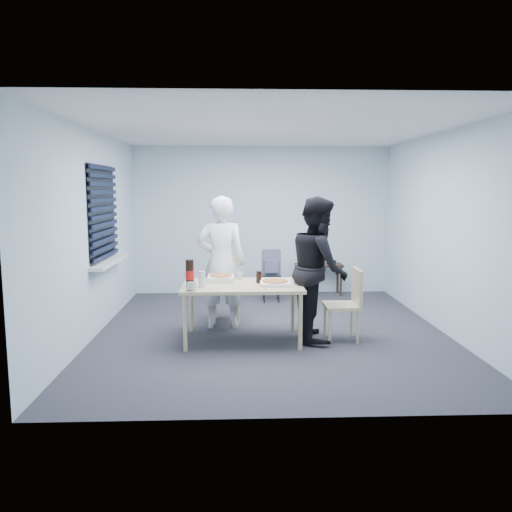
{
  "coord_description": "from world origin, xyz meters",
  "views": [
    {
      "loc": [
        -0.44,
        -6.35,
        1.86
      ],
      "look_at": [
        -0.19,
        0.1,
        0.99
      ],
      "focal_mm": 35.0,
      "sensor_mm": 36.0,
      "label": 1
    }
  ],
  "objects_px": {
    "mug_b": "(239,275)",
    "soda_bottle": "(190,274)",
    "person_white": "(221,263)",
    "side_table": "(319,269)",
    "mug_a": "(192,286)",
    "person_black": "(318,269)",
    "chair_far": "(227,284)",
    "backpack": "(271,263)",
    "stool": "(271,282)",
    "dining_table": "(242,289)",
    "chair_right": "(349,299)"
  },
  "relations": [
    {
      "from": "stool",
      "to": "person_black",
      "type": "bearing_deg",
      "value": -77.97
    },
    {
      "from": "chair_right",
      "to": "side_table",
      "type": "bearing_deg",
      "value": 88.49
    },
    {
      "from": "person_black",
      "to": "mug_b",
      "type": "relative_size",
      "value": 17.7
    },
    {
      "from": "stool",
      "to": "backpack",
      "type": "bearing_deg",
      "value": -90.0
    },
    {
      "from": "chair_right",
      "to": "backpack",
      "type": "distance_m",
      "value": 2.29
    },
    {
      "from": "chair_far",
      "to": "mug_b",
      "type": "xyz_separation_m",
      "value": [
        0.18,
        -0.67,
        0.24
      ]
    },
    {
      "from": "chair_right",
      "to": "stool",
      "type": "bearing_deg",
      "value": 110.57
    },
    {
      "from": "chair_right",
      "to": "chair_far",
      "type": "bearing_deg",
      "value": 145.41
    },
    {
      "from": "dining_table",
      "to": "soda_bottle",
      "type": "xyz_separation_m",
      "value": [
        -0.63,
        -0.13,
        0.22
      ]
    },
    {
      "from": "person_black",
      "to": "chair_far",
      "type": "bearing_deg",
      "value": 50.02
    },
    {
      "from": "chair_far",
      "to": "person_black",
      "type": "xyz_separation_m",
      "value": [
        1.15,
        -0.97,
        0.37
      ]
    },
    {
      "from": "mug_b",
      "to": "side_table",
      "type": "bearing_deg",
      "value": 58.35
    },
    {
      "from": "chair_far",
      "to": "person_white",
      "type": "relative_size",
      "value": 0.5
    },
    {
      "from": "mug_a",
      "to": "soda_bottle",
      "type": "bearing_deg",
      "value": 100.01
    },
    {
      "from": "dining_table",
      "to": "stool",
      "type": "bearing_deg",
      "value": 76.76
    },
    {
      "from": "dining_table",
      "to": "mug_b",
      "type": "bearing_deg",
      "value": 95.47
    },
    {
      "from": "mug_b",
      "to": "soda_bottle",
      "type": "relative_size",
      "value": 0.31
    },
    {
      "from": "chair_far",
      "to": "chair_right",
      "type": "bearing_deg",
      "value": -34.59
    },
    {
      "from": "mug_a",
      "to": "chair_far",
      "type": "bearing_deg",
      "value": 74.92
    },
    {
      "from": "person_white",
      "to": "dining_table",
      "type": "bearing_deg",
      "value": 114.35
    },
    {
      "from": "person_black",
      "to": "stool",
      "type": "distance_m",
      "value": 2.19
    },
    {
      "from": "mug_b",
      "to": "mug_a",
      "type": "bearing_deg",
      "value": -127.68
    },
    {
      "from": "person_white",
      "to": "mug_a",
      "type": "relative_size",
      "value": 14.39
    },
    {
      "from": "chair_right",
      "to": "person_white",
      "type": "distance_m",
      "value": 1.74
    },
    {
      "from": "person_white",
      "to": "soda_bottle",
      "type": "relative_size",
      "value": 5.44
    },
    {
      "from": "backpack",
      "to": "side_table",
      "type": "bearing_deg",
      "value": 19.78
    },
    {
      "from": "dining_table",
      "to": "chair_far",
      "type": "relative_size",
      "value": 1.63
    },
    {
      "from": "chair_far",
      "to": "stool",
      "type": "height_order",
      "value": "chair_far"
    },
    {
      "from": "chair_far",
      "to": "mug_a",
      "type": "height_order",
      "value": "chair_far"
    },
    {
      "from": "chair_far",
      "to": "soda_bottle",
      "type": "xyz_separation_m",
      "value": [
        -0.41,
        -1.15,
        0.35
      ]
    },
    {
      "from": "dining_table",
      "to": "soda_bottle",
      "type": "bearing_deg",
      "value": -168.14
    },
    {
      "from": "side_table",
      "to": "mug_a",
      "type": "xyz_separation_m",
      "value": [
        -1.96,
        -3.0,
        0.29
      ]
    },
    {
      "from": "side_table",
      "to": "soda_bottle",
      "type": "bearing_deg",
      "value": -125.81
    },
    {
      "from": "person_white",
      "to": "mug_b",
      "type": "xyz_separation_m",
      "value": [
        0.24,
        -0.25,
        -0.13
      ]
    },
    {
      "from": "backpack",
      "to": "mug_a",
      "type": "xyz_separation_m",
      "value": [
        -1.08,
        -2.47,
        0.1
      ]
    },
    {
      "from": "person_white",
      "to": "mug_a",
      "type": "height_order",
      "value": "person_white"
    },
    {
      "from": "person_black",
      "to": "side_table",
      "type": "height_order",
      "value": "person_black"
    },
    {
      "from": "chair_right",
      "to": "mug_a",
      "type": "height_order",
      "value": "chair_right"
    },
    {
      "from": "dining_table",
      "to": "chair_far",
      "type": "height_order",
      "value": "chair_far"
    },
    {
      "from": "side_table",
      "to": "stool",
      "type": "relative_size",
      "value": 1.84
    },
    {
      "from": "mug_a",
      "to": "person_black",
      "type": "bearing_deg",
      "value": 15.16
    },
    {
      "from": "stool",
      "to": "soda_bottle",
      "type": "relative_size",
      "value": 1.37
    },
    {
      "from": "backpack",
      "to": "mug_a",
      "type": "bearing_deg",
      "value": -125.19
    },
    {
      "from": "person_white",
      "to": "side_table",
      "type": "bearing_deg",
      "value": -128.95
    },
    {
      "from": "person_white",
      "to": "stool",
      "type": "bearing_deg",
      "value": -116.92
    },
    {
      "from": "person_black",
      "to": "backpack",
      "type": "relative_size",
      "value": 4.14
    },
    {
      "from": "chair_far",
      "to": "side_table",
      "type": "distance_m",
      "value": 2.27
    },
    {
      "from": "mug_a",
      "to": "person_white",
      "type": "bearing_deg",
      "value": 72.02
    },
    {
      "from": "person_black",
      "to": "mug_a",
      "type": "xyz_separation_m",
      "value": [
        -1.53,
        -0.41,
        -0.13
      ]
    },
    {
      "from": "stool",
      "to": "chair_right",
      "type": "bearing_deg",
      "value": -69.43
    }
  ]
}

